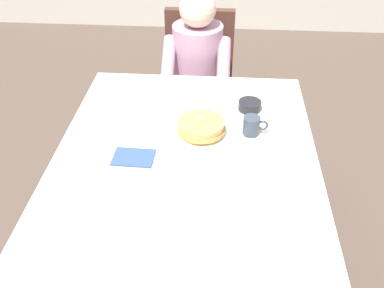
{
  "coord_description": "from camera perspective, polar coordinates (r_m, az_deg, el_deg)",
  "views": [
    {
      "loc": [
        0.13,
        -1.39,
        1.86
      ],
      "look_at": [
        0.03,
        0.06,
        0.79
      ],
      "focal_mm": 40.7,
      "sensor_mm": 36.0,
      "label": 1
    }
  ],
  "objects": [
    {
      "name": "chair_diner",
      "position": [
        2.88,
        0.85,
        9.05
      ],
      "size": [
        0.44,
        0.45,
        0.93
      ],
      "rotation": [
        0.0,
        0.0,
        3.14
      ],
      "color": "#4C2D23",
      "rests_on": "ground"
    },
    {
      "name": "fork_left_of_plate",
      "position": [
        1.93,
        -4.6,
        1.01
      ],
      "size": [
        0.01,
        0.18,
        0.0
      ],
      "primitive_type": "cube",
      "rotation": [
        0.0,
        0.0,
        1.57
      ],
      "color": "silver",
      "rests_on": "dining_table_main"
    },
    {
      "name": "cup_coffee",
      "position": [
        1.94,
        7.84,
        2.39
      ],
      "size": [
        0.11,
        0.08,
        0.08
      ],
      "color": "#333D4C",
      "rests_on": "dining_table_main"
    },
    {
      "name": "diner_person",
      "position": [
        2.68,
        0.67,
        10.15
      ],
      "size": [
        0.4,
        0.43,
        1.12
      ],
      "rotation": [
        0.0,
        0.0,
        3.14
      ],
      "color": "#B2849E",
      "rests_on": "ground"
    },
    {
      "name": "knife_right_of_plate",
      "position": [
        1.92,
        6.72,
        0.52
      ],
      "size": [
        0.03,
        0.2,
        0.0
      ],
      "primitive_type": "cube",
      "rotation": [
        0.0,
        0.0,
        1.64
      ],
      "color": "silver",
      "rests_on": "dining_table_main"
    },
    {
      "name": "ground_plane",
      "position": [
        2.32,
        -0.79,
        -16.67
      ],
      "size": [
        14.0,
        14.0,
        0.0
      ],
      "primitive_type": "plane",
      "color": "brown"
    },
    {
      "name": "napkin_folded",
      "position": [
        1.82,
        -7.68,
        -1.75
      ],
      "size": [
        0.17,
        0.13,
        0.01
      ],
      "primitive_type": "cube",
      "rotation": [
        0.0,
        0.0,
        -0.03
      ],
      "color": "#334C7F",
      "rests_on": "dining_table_main"
    },
    {
      "name": "plate_breakfast",
      "position": [
        1.93,
        1.08,
        1.25
      ],
      "size": [
        0.28,
        0.28,
        0.02
      ],
      "primitive_type": "cylinder",
      "color": "white",
      "rests_on": "dining_table_main"
    },
    {
      "name": "spoon_near_edge",
      "position": [
        1.65,
        0.25,
        -6.09
      ],
      "size": [
        0.15,
        0.04,
        0.0
      ],
      "primitive_type": "cube",
      "rotation": [
        0.0,
        0.0,
        -0.15
      ],
      "color": "silver",
      "rests_on": "dining_table_main"
    },
    {
      "name": "breakfast_stack",
      "position": [
        1.9,
        1.13,
        2.22
      ],
      "size": [
        0.21,
        0.21,
        0.08
      ],
      "color": "tan",
      "rests_on": "plate_breakfast"
    },
    {
      "name": "bowl_butter",
      "position": [
        2.12,
        7.57,
        5.02
      ],
      "size": [
        0.11,
        0.11,
        0.04
      ],
      "primitive_type": "cylinder",
      "color": "black",
      "rests_on": "dining_table_main"
    },
    {
      "name": "dining_table_main",
      "position": [
        1.84,
        -0.96,
        -4.47
      ],
      "size": [
        1.12,
        1.52,
        0.74
      ],
      "color": "silver",
      "rests_on": "ground"
    }
  ]
}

